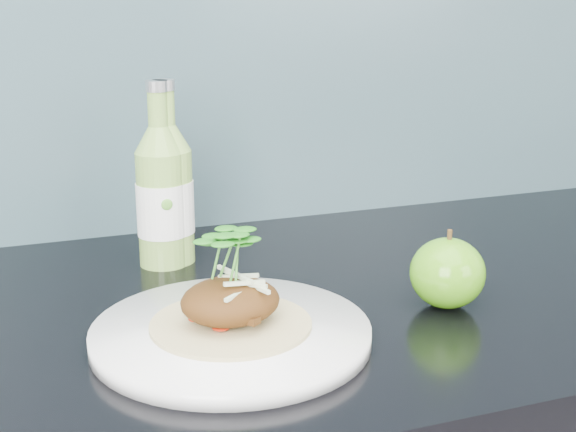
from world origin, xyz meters
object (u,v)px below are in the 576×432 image
(cider_bottle_left, at_px, (161,197))
(green_apple, at_px, (447,273))
(cider_bottle_right, at_px, (168,195))
(dinner_plate, at_px, (231,334))

(cider_bottle_left, bearing_deg, green_apple, -54.90)
(cider_bottle_left, height_order, cider_bottle_right, same)
(cider_bottle_right, bearing_deg, dinner_plate, -83.97)
(green_apple, relative_size, cider_bottle_left, 0.45)
(cider_bottle_left, xyz_separation_m, cider_bottle_right, (0.01, 0.01, 0.00))
(dinner_plate, relative_size, cider_bottle_left, 1.30)
(green_apple, relative_size, cider_bottle_right, 0.45)
(dinner_plate, height_order, cider_bottle_left, cider_bottle_left)
(dinner_plate, relative_size, cider_bottle_right, 1.30)
(dinner_plate, distance_m, cider_bottle_right, 0.26)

